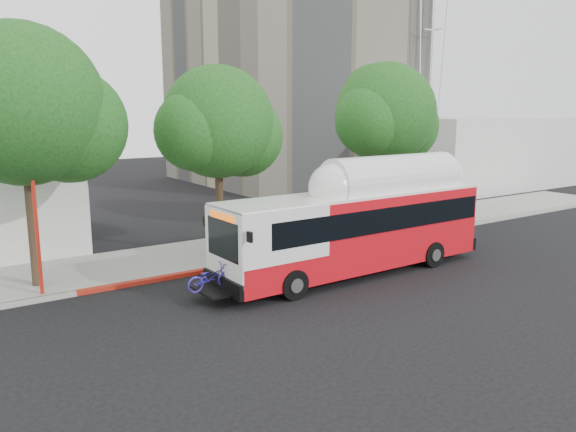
% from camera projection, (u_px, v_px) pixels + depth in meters
% --- Properties ---
extents(ground, '(120.00, 120.00, 0.00)m').
position_uv_depth(ground, '(316.00, 285.00, 21.69)').
color(ground, black).
rests_on(ground, ground).
extents(sidewalk, '(60.00, 5.00, 0.15)m').
position_uv_depth(sidewalk, '(234.00, 249.00, 26.96)').
color(sidewalk, gray).
rests_on(sidewalk, ground).
extents(curb_strip, '(60.00, 0.30, 0.15)m').
position_uv_depth(curb_strip, '(263.00, 261.00, 24.85)').
color(curb_strip, gray).
rests_on(curb_strip, ground).
extents(red_curb_segment, '(10.00, 0.32, 0.16)m').
position_uv_depth(red_curb_segment, '(201.00, 271.00, 23.19)').
color(red_curb_segment, '#A11E11').
rests_on(red_curb_segment, ground).
extents(street_tree_left, '(6.67, 5.80, 9.74)m').
position_uv_depth(street_tree_left, '(36.00, 111.00, 20.27)').
color(street_tree_left, '#2D2116').
rests_on(street_tree_left, ground).
extents(street_tree_mid, '(5.75, 5.00, 8.62)m').
position_uv_depth(street_tree_mid, '(225.00, 127.00, 25.19)').
color(street_tree_mid, '#2D2116').
rests_on(street_tree_mid, ground).
extents(street_tree_right, '(6.21, 5.40, 9.18)m').
position_uv_depth(street_tree_right, '(391.00, 117.00, 30.50)').
color(street_tree_right, '#2D2116').
rests_on(street_tree_right, ground).
extents(horizon_block, '(20.00, 12.00, 6.00)m').
position_uv_depth(horizon_block, '(475.00, 151.00, 50.70)').
color(horizon_block, silver).
rests_on(horizon_block, ground).
extents(transit_bus, '(13.06, 2.95, 3.85)m').
position_uv_depth(transit_bus, '(356.00, 231.00, 22.91)').
color(transit_bus, red).
rests_on(transit_bus, ground).
extents(signal_pole, '(0.13, 0.45, 4.73)m').
position_uv_depth(signal_pole, '(37.00, 232.00, 19.72)').
color(signal_pole, red).
rests_on(signal_pole, ground).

